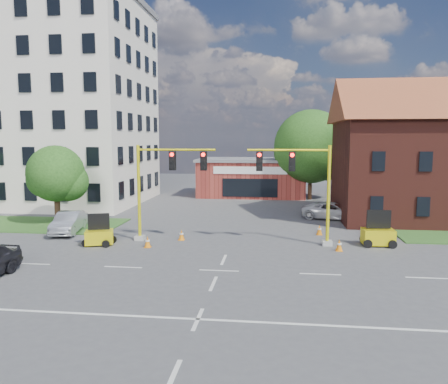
# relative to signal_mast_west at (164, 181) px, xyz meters

# --- Properties ---
(ground) EXTENTS (120.00, 120.00, 0.00)m
(ground) POSITION_rel_signal_mast_west_xyz_m (4.36, -6.00, -3.92)
(ground) COLOR #444447
(ground) RESTS_ON ground
(lane_markings) EXTENTS (60.00, 36.00, 0.01)m
(lane_markings) POSITION_rel_signal_mast_west_xyz_m (4.36, -9.00, -3.91)
(lane_markings) COLOR silver
(lane_markings) RESTS_ON ground
(office_block) EXTENTS (18.40, 15.40, 20.60)m
(office_block) POSITION_rel_signal_mast_west_xyz_m (-15.64, 15.91, 6.39)
(office_block) COLOR beige
(office_block) RESTS_ON ground
(brick_shop) EXTENTS (12.40, 8.40, 4.30)m
(brick_shop) POSITION_rel_signal_mast_west_xyz_m (4.36, 23.99, -1.76)
(brick_shop) COLOR maroon
(brick_shop) RESTS_ON ground
(tree_large) EXTENTS (8.34, 7.94, 9.73)m
(tree_large) POSITION_rel_signal_mast_west_xyz_m (11.26, 21.08, 1.60)
(tree_large) COLOR #382014
(tree_large) RESTS_ON ground
(tree_nw_front) EXTENTS (4.54, 4.33, 6.10)m
(tree_nw_front) POSITION_rel_signal_mast_west_xyz_m (-9.42, 4.58, -0.16)
(tree_nw_front) COLOR #382014
(tree_nw_front) RESTS_ON ground
(signal_mast_west) EXTENTS (5.30, 0.60, 6.20)m
(signal_mast_west) POSITION_rel_signal_mast_west_xyz_m (0.00, 0.00, 0.00)
(signal_mast_west) COLOR gray
(signal_mast_west) RESTS_ON ground
(signal_mast_east) EXTENTS (5.30, 0.60, 6.20)m
(signal_mast_east) POSITION_rel_signal_mast_west_xyz_m (8.71, 0.00, 0.00)
(signal_mast_east) COLOR gray
(signal_mast_east) RESTS_ON ground
(trailer_west) EXTENTS (1.95, 1.60, 1.91)m
(trailer_west) POSITION_rel_signal_mast_west_xyz_m (-3.74, -1.60, -3.32)
(trailer_west) COLOR yellow
(trailer_west) RESTS_ON ground
(trailer_east) EXTENTS (1.92, 1.33, 2.13)m
(trailer_east) POSITION_rel_signal_mast_west_xyz_m (13.46, 0.29, -3.25)
(trailer_east) COLOR yellow
(trailer_east) RESTS_ON ground
(cone_a) EXTENTS (0.40, 0.40, 0.70)m
(cone_a) POSITION_rel_signal_mast_west_xyz_m (-0.58, -1.83, -3.58)
(cone_a) COLOR orange
(cone_a) RESTS_ON ground
(cone_b) EXTENTS (0.40, 0.40, 0.70)m
(cone_b) POSITION_rel_signal_mast_west_xyz_m (1.05, 0.34, -3.58)
(cone_b) COLOR orange
(cone_b) RESTS_ON ground
(cone_c) EXTENTS (0.40, 0.40, 0.70)m
(cone_c) POSITION_rel_signal_mast_west_xyz_m (10.90, -1.31, -3.58)
(cone_c) COLOR orange
(cone_c) RESTS_ON ground
(cone_d) EXTENTS (0.40, 0.40, 0.70)m
(cone_d) POSITION_rel_signal_mast_west_xyz_m (10.17, 3.00, -3.58)
(cone_d) COLOR orange
(cone_d) RESTS_ON ground
(pickup_white) EXTENTS (5.40, 3.44, 1.39)m
(pickup_white) POSITION_rel_signal_mast_west_xyz_m (11.84, 9.18, -3.23)
(pickup_white) COLOR silver
(pickup_white) RESTS_ON ground
(sedan_silver_front) EXTENTS (2.33, 4.68, 1.48)m
(sedan_silver_front) POSITION_rel_signal_mast_west_xyz_m (-7.30, 1.58, -3.18)
(sedan_silver_front) COLOR #9EA1A5
(sedan_silver_front) RESTS_ON ground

